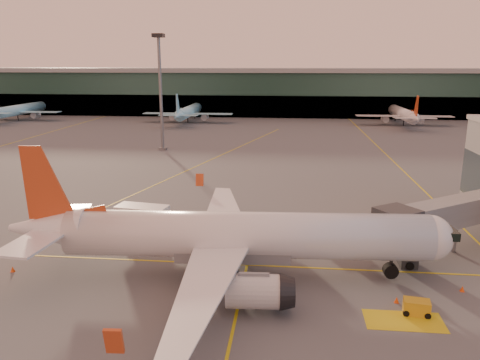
# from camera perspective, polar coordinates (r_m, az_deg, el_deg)

# --- Properties ---
(ground) EXTENTS (600.00, 600.00, 0.00)m
(ground) POSITION_cam_1_polar(r_m,az_deg,el_deg) (43.12, -6.56, -12.69)
(ground) COLOR #4C4F54
(ground) RESTS_ON ground
(taxi_markings) EXTENTS (100.12, 173.00, 0.01)m
(taxi_markings) POSITION_cam_1_polar(r_m,az_deg,el_deg) (85.79, -4.95, 0.97)
(taxi_markings) COLOR gold
(taxi_markings) RESTS_ON ground
(terminal) EXTENTS (400.00, 20.00, 17.60)m
(terminal) POSITION_cam_1_polar(r_m,az_deg,el_deg) (179.84, 3.28, 10.66)
(terminal) COLOR #19382D
(terminal) RESTS_ON ground
(mast_west_near) EXTENTS (2.40, 2.40, 25.60)m
(mast_west_near) POSITION_cam_1_polar(r_m,az_deg,el_deg) (107.55, -9.69, 11.47)
(mast_west_near) COLOR slate
(mast_west_near) RESTS_ON ground
(distant_aircraft_row) EXTENTS (350.00, 34.00, 13.00)m
(distant_aircraft_row) POSITION_cam_1_polar(r_m,az_deg,el_deg) (156.73, 6.79, 6.86)
(distant_aircraft_row) COLOR #98E3FF
(distant_aircraft_row) RESTS_ON ground
(main_airplane) EXTENTS (40.60, 36.58, 12.25)m
(main_airplane) POSITION_cam_1_polar(r_m,az_deg,el_deg) (42.88, -1.09, -6.94)
(main_airplane) COLOR white
(main_airplane) RESTS_ON ground
(jet_bridge) EXTENTS (19.39, 14.76, 6.00)m
(jet_bridge) POSITION_cam_1_polar(r_m,az_deg,el_deg) (54.54, 25.81, -3.56)
(jet_bridge) COLOR slate
(jet_bridge) RESTS_ON ground
(catering_truck) EXTENTS (5.88, 3.31, 4.32)m
(catering_truck) POSITION_cam_1_polar(r_m,az_deg,el_deg) (52.33, -11.71, -5.07)
(catering_truck) COLOR red
(catering_truck) RESTS_ON ground
(gpu_cart) EXTENTS (2.21, 1.51, 1.20)m
(gpu_cart) POSITION_cam_1_polar(r_m,az_deg,el_deg) (40.74, 20.73, -14.33)
(gpu_cart) COLOR gold
(gpu_cart) RESTS_ON ground
(pushback_tug) EXTENTS (4.04, 2.96, 1.87)m
(pushback_tug) POSITION_cam_1_polar(r_m,az_deg,el_deg) (51.76, 11.16, -7.26)
(pushback_tug) COLOR black
(pushback_tug) RESTS_ON ground
(cone_nose) EXTENTS (0.40, 0.40, 0.52)m
(cone_nose) POSITION_cam_1_polar(r_m,az_deg,el_deg) (46.08, 25.48, -11.88)
(cone_nose) COLOR #EB490C
(cone_nose) RESTS_ON ground
(cone_tail) EXTENTS (0.42, 0.42, 0.53)m
(cone_tail) POSITION_cam_1_polar(r_m,az_deg,el_deg) (50.31, -25.97, -9.74)
(cone_tail) COLOR #EB490C
(cone_tail) RESTS_ON ground
(cone_wing_left) EXTENTS (0.50, 0.50, 0.64)m
(cone_wing_left) POSITION_cam_1_polar(r_m,az_deg,el_deg) (61.01, 1.75, -4.13)
(cone_wing_left) COLOR #EB490C
(cone_wing_left) RESTS_ON ground
(cone_fwd) EXTENTS (0.40, 0.40, 0.51)m
(cone_fwd) POSITION_cam_1_polar(r_m,az_deg,el_deg) (42.12, 18.55, -13.69)
(cone_fwd) COLOR #EB490C
(cone_fwd) RESTS_ON ground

